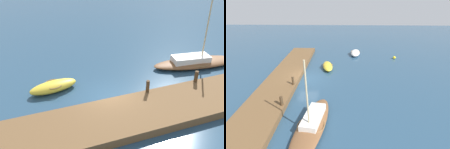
% 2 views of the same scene
% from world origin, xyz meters
% --- Properties ---
extents(ground_plane, '(84.00, 84.00, 0.00)m').
position_xyz_m(ground_plane, '(0.00, 0.00, 0.00)').
color(ground_plane, navy).
extents(dock_platform, '(23.87, 3.89, 0.57)m').
position_xyz_m(dock_platform, '(0.00, -2.70, 0.28)').
color(dock_platform, brown).
rests_on(dock_platform, ground_plane).
extents(rowboat_yellow, '(3.69, 1.88, 0.75)m').
position_xyz_m(rowboat_yellow, '(-3.47, 2.31, 0.38)').
color(rowboat_yellow, gold).
rests_on(rowboat_yellow, ground_plane).
extents(sailboat_brown, '(8.14, 3.22, 5.92)m').
position_xyz_m(sailboat_brown, '(8.84, 2.05, 0.39)').
color(sailboat_brown, brown).
rests_on(sailboat_brown, ground_plane).
extents(mooring_post_west, '(0.24, 0.24, 0.91)m').
position_xyz_m(mooring_post_west, '(2.54, -1.01, 1.02)').
color(mooring_post_west, '#47331E').
rests_on(mooring_post_west, dock_platform).
extents(mooring_post_mid_west, '(0.27, 0.27, 0.88)m').
position_xyz_m(mooring_post_mid_west, '(6.52, -1.01, 1.01)').
color(mooring_post_mid_west, '#47331E').
rests_on(mooring_post_mid_west, dock_platform).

